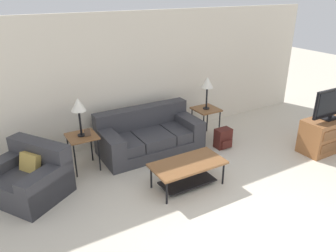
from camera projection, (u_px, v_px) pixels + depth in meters
The scene contains 12 objects.
wall_back at pixel (135, 78), 6.60m from camera, with size 9.04×0.06×2.60m.
couch at pixel (149, 137), 6.43m from camera, with size 1.96×0.98×0.82m.
armchair at pixel (29, 178), 5.05m from camera, with size 1.37×1.43×0.80m.
coffee_table at pixel (188, 169), 5.25m from camera, with size 1.19×0.62×0.43m.
side_table_left at pixel (82, 139), 5.66m from camera, with size 0.50×0.50×0.65m.
side_table_right at pixel (206, 112), 6.89m from camera, with size 0.50×0.50×0.65m.
table_lamp_left at pixel (78, 106), 5.42m from camera, with size 0.25×0.25×0.68m.
table_lamp_right at pixel (207, 84), 6.65m from camera, with size 0.25×0.25×0.68m.
tv_console at pixel (326, 134), 6.43m from camera, with size 1.09×0.51×0.67m.
television at pixel (333, 103), 6.17m from camera, with size 1.01×0.20×0.61m.
backpack at pixel (223, 138), 6.58m from camera, with size 0.32×0.29×0.40m.
picture_frame at pixel (88, 133), 5.59m from camera, with size 0.10×0.04×0.13m.
Camera 1 is at (-2.67, -1.96, 3.03)m, focal length 35.00 mm.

